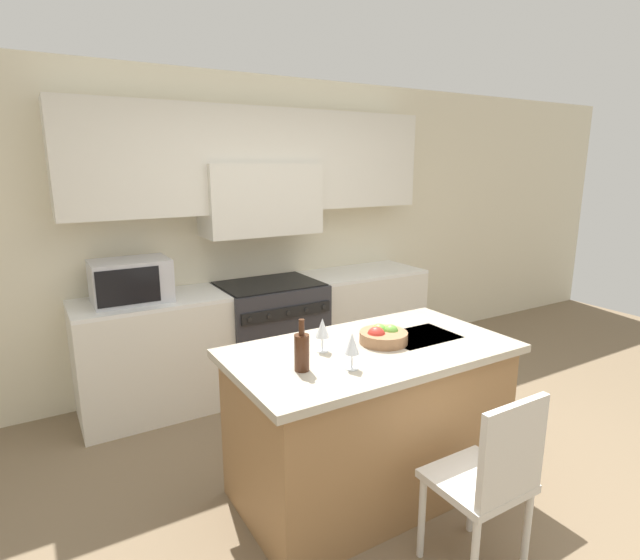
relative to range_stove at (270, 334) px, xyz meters
The scene contains 11 objects.
ground_plane 1.98m from the range_stove, 90.00° to the right, with size 10.00×10.00×0.00m, color #7A664C.
back_cabinetry 1.15m from the range_stove, 90.00° to the left, with size 10.00×0.46×2.70m.
back_counter 0.02m from the range_stove, 90.00° to the left, with size 3.17×0.62×0.93m.
range_stove is the anchor object (origin of this frame).
microwave 1.29m from the range_stove, behind, with size 0.56×0.39×0.32m.
kitchen_island 1.67m from the range_stove, 94.72° to the right, with size 1.65×0.90×0.92m.
island_chair 2.50m from the range_stove, 91.29° to the right, with size 0.42×0.40×0.95m.
wine_bottle 1.95m from the range_stove, 110.05° to the right, with size 0.08×0.08×0.27m.
wine_glass_near 2.00m from the range_stove, 102.44° to the right, with size 0.07×0.07×0.19m.
wine_glass_far 1.73m from the range_stove, 104.66° to the right, with size 0.07×0.07×0.19m.
fruit_bowl 1.72m from the range_stove, 91.31° to the right, with size 0.28×0.28×0.11m.
Camera 1 is at (-1.78, -1.92, 1.95)m, focal length 28.00 mm.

